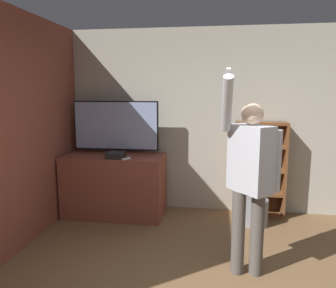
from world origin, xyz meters
TOP-DOWN VIEW (x-y plane):
  - wall_back at (0.01, 2.64)m, footprint 6.74×0.09m
  - wall_side_brick at (-2.40, 1.31)m, footprint 0.06×4.21m
  - tv_ledge at (-1.63, 2.20)m, footprint 1.42×0.71m
  - television at (-1.63, 2.31)m, footprint 1.25×0.22m
  - game_console at (-1.55, 2.01)m, footprint 0.23×0.23m
  - remote_loose at (-1.39, 1.94)m, footprint 0.10×0.14m
  - bookshelf at (0.37, 2.46)m, footprint 0.70×0.28m
  - person at (0.13, 0.84)m, footprint 0.56×0.55m
  - waste_bin at (0.36, 2.09)m, footprint 0.33×0.33m

SIDE VIEW (x-z plane):
  - waste_bin at x=0.36m, z-range 0.00..0.36m
  - tv_ledge at x=-1.63m, z-range 0.00..0.88m
  - bookshelf at x=0.37m, z-range -0.03..1.34m
  - remote_loose at x=-1.39m, z-range 0.88..0.91m
  - game_console at x=-1.55m, z-range 0.88..0.97m
  - person at x=0.13m, z-range 0.03..2.02m
  - television at x=-1.63m, z-range 0.90..1.67m
  - wall_side_brick at x=-2.40m, z-range 0.00..2.70m
  - wall_back at x=0.01m, z-range 0.00..2.70m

